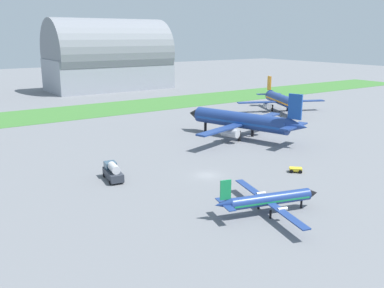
{
  "coord_description": "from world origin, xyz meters",
  "views": [
    {
      "loc": [
        -45.57,
        -61.81,
        26.0
      ],
      "look_at": [
        4.52,
        11.77,
        3.0
      ],
      "focal_mm": 39.58,
      "sensor_mm": 36.0,
      "label": 1
    }
  ],
  "objects_px": {
    "airplane_foreground_turboprop": "(268,199)",
    "baggage_cart_near_gate": "(296,169)",
    "fuel_truck_midfield": "(113,172)",
    "airplane_midfield_jet": "(243,121)",
    "airplane_parked_jet_far": "(281,100)"
  },
  "relations": [
    {
      "from": "baggage_cart_near_gate",
      "to": "fuel_truck_midfield",
      "type": "height_order",
      "value": "fuel_truck_midfield"
    },
    {
      "from": "baggage_cart_near_gate",
      "to": "fuel_truck_midfield",
      "type": "distance_m",
      "value": 35.16
    },
    {
      "from": "airplane_foreground_turboprop",
      "to": "airplane_midfield_jet",
      "type": "distance_m",
      "value": 47.85
    },
    {
      "from": "airplane_foreground_turboprop",
      "to": "baggage_cart_near_gate",
      "type": "distance_m",
      "value": 21.57
    },
    {
      "from": "airplane_midfield_jet",
      "to": "airplane_foreground_turboprop",
      "type": "bearing_deg",
      "value": 126.79
    },
    {
      "from": "airplane_midfield_jet",
      "to": "baggage_cart_near_gate",
      "type": "height_order",
      "value": "airplane_midfield_jet"
    },
    {
      "from": "fuel_truck_midfield",
      "to": "airplane_foreground_turboprop",
      "type": "bearing_deg",
      "value": -145.45
    },
    {
      "from": "airplane_parked_jet_far",
      "to": "fuel_truck_midfield",
      "type": "height_order",
      "value": "airplane_parked_jet_far"
    },
    {
      "from": "airplane_parked_jet_far",
      "to": "airplane_midfield_jet",
      "type": "distance_m",
      "value": 43.52
    },
    {
      "from": "baggage_cart_near_gate",
      "to": "airplane_foreground_turboprop",
      "type": "bearing_deg",
      "value": 74.98
    },
    {
      "from": "airplane_foreground_turboprop",
      "to": "fuel_truck_midfield",
      "type": "relative_size",
      "value": 2.92
    },
    {
      "from": "airplane_foreground_turboprop",
      "to": "baggage_cart_near_gate",
      "type": "xyz_separation_m",
      "value": [
        18.36,
        11.21,
        -1.65
      ]
    },
    {
      "from": "airplane_parked_jet_far",
      "to": "airplane_foreground_turboprop",
      "type": "relative_size",
      "value": 1.5
    },
    {
      "from": "airplane_foreground_turboprop",
      "to": "fuel_truck_midfield",
      "type": "bearing_deg",
      "value": 130.38
    },
    {
      "from": "baggage_cart_near_gate",
      "to": "fuel_truck_midfield",
      "type": "bearing_deg",
      "value": 16.51
    }
  ]
}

